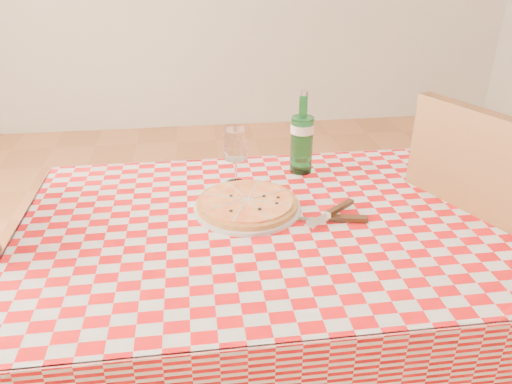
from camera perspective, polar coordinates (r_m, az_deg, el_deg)
dining_table at (r=1.38m, az=1.16°, el=-6.95°), size 1.20×0.80×0.75m
tablecloth at (r=1.33m, az=1.20°, el=-3.56°), size 1.30×0.90×0.01m
chair_near at (r=1.67m, az=24.99°, el=-5.95°), size 0.61×0.61×1.04m
pizza_plate at (r=1.38m, az=-1.01°, el=-1.26°), size 0.39×0.39×0.04m
water_bottle at (r=1.58m, az=5.29°, el=6.80°), size 0.08×0.08×0.26m
wine_glass at (r=1.50m, az=-2.34°, el=4.00°), size 0.09×0.09×0.18m
cutlery at (r=1.34m, az=8.25°, el=-2.73°), size 0.32×0.29×0.03m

